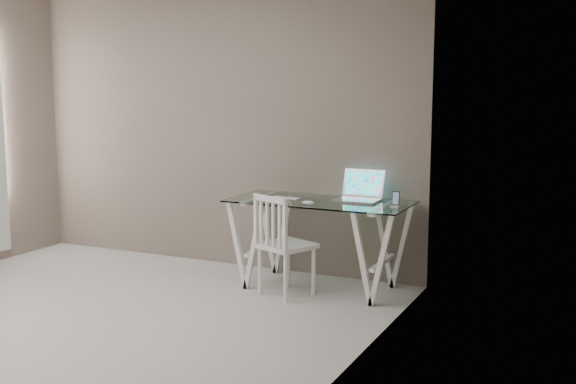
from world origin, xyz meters
The scene contains 7 objects.
room centered at (-0.06, 0.02, 1.72)m, with size 4.50×4.52×2.71m.
desk centered at (1.19, 1.85, 0.38)m, with size 1.50×0.70×0.75m.
chair centered at (0.99, 1.50, 0.46)m, with size 0.50×0.50×0.83m.
laptop centered at (1.47, 2.02, 0.80)m, with size 0.35×0.32×0.24m.
keyboard centered at (0.88, 1.82, 0.75)m, with size 0.27×0.12×0.01m, color silver.
mouse centered at (1.18, 1.62, 0.76)m, with size 0.10×0.06×0.03m, color silver.
phone_dock centered at (1.84, 1.82, 0.78)m, with size 0.07×0.07×0.12m.
Camera 1 is at (3.45, -3.58, 1.72)m, focal length 45.00 mm.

